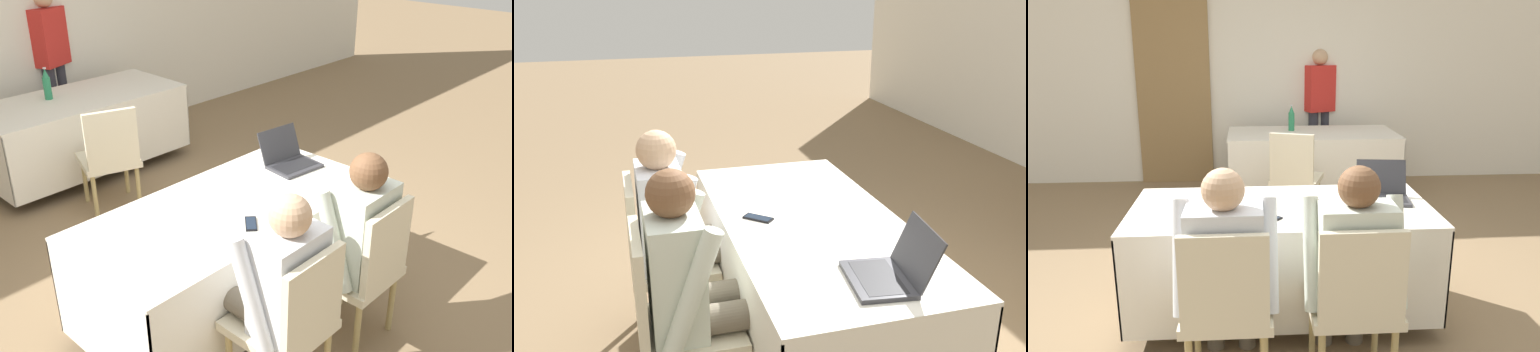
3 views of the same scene
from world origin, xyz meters
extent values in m
plane|color=#846B4C|center=(0.00, 0.00, 0.00)|extent=(24.00, 24.00, 0.00)
cube|color=white|center=(0.00, 0.00, 0.71)|extent=(1.82, 0.86, 0.02)
cube|color=white|center=(0.00, -0.43, 0.41)|extent=(1.82, 0.01, 0.59)
cube|color=white|center=(0.00, 0.43, 0.41)|extent=(1.82, 0.01, 0.59)
cube|color=white|center=(-0.91, 0.00, 0.41)|extent=(0.01, 0.86, 0.59)
cube|color=white|center=(0.91, 0.00, 0.41)|extent=(0.01, 0.86, 0.59)
cylinder|color=#333333|center=(0.00, 0.00, 0.06)|extent=(0.06, 0.06, 0.11)
cube|color=white|center=(0.49, 2.45, 0.71)|extent=(1.82, 0.86, 0.02)
cube|color=white|center=(0.49, 2.02, 0.41)|extent=(1.82, 0.01, 0.59)
cube|color=white|center=(0.49, 2.87, 0.41)|extent=(1.82, 0.01, 0.59)
cube|color=white|center=(1.40, 2.45, 0.41)|extent=(0.01, 0.86, 0.59)
cylinder|color=#333333|center=(0.49, 2.45, 0.06)|extent=(0.06, 0.06, 0.11)
cube|color=#333338|center=(0.64, 0.04, 0.73)|extent=(0.34, 0.27, 0.02)
cube|color=black|center=(0.64, 0.04, 0.74)|extent=(0.30, 0.19, 0.00)
cube|color=#333338|center=(0.66, 0.20, 0.85)|extent=(0.33, 0.13, 0.21)
cube|color=black|center=(0.66, 0.20, 0.85)|extent=(0.29, 0.11, 0.18)
cube|color=black|center=(-0.08, -0.25, 0.73)|extent=(0.15, 0.15, 0.01)
cube|color=#192333|center=(-0.08, -0.25, 0.73)|extent=(0.13, 0.13, 0.00)
cube|color=white|center=(0.37, -0.13, 0.72)|extent=(0.23, 0.31, 0.00)
cylinder|color=#288456|center=(0.28, 2.57, 0.82)|extent=(0.07, 0.07, 0.20)
cone|color=#288456|center=(0.28, 2.57, 0.96)|extent=(0.06, 0.06, 0.08)
cylinder|color=silver|center=(0.28, 2.57, 1.00)|extent=(0.03, 0.03, 0.01)
cylinder|color=tan|center=(-0.14, -0.48, 0.20)|extent=(0.04, 0.04, 0.39)
cube|color=beige|center=(-0.31, -0.66, 0.42)|extent=(0.44, 0.44, 0.05)
cube|color=beige|center=(-0.31, -0.86, 0.67)|extent=(0.40, 0.04, 0.45)
cylinder|color=tan|center=(0.49, -0.48, 0.20)|extent=(0.04, 0.04, 0.39)
cylinder|color=tan|center=(0.14, -0.48, 0.20)|extent=(0.04, 0.04, 0.39)
cylinder|color=tan|center=(0.49, -0.84, 0.20)|extent=(0.04, 0.04, 0.39)
cylinder|color=tan|center=(0.14, -0.84, 0.20)|extent=(0.04, 0.04, 0.39)
cube|color=beige|center=(0.31, -0.66, 0.42)|extent=(0.44, 0.44, 0.05)
cube|color=beige|center=(0.31, -0.86, 0.67)|extent=(0.40, 0.04, 0.45)
cylinder|color=tan|center=(0.48, 1.77, 0.20)|extent=(0.04, 0.04, 0.39)
cylinder|color=tan|center=(0.14, 1.89, 0.20)|extent=(0.04, 0.04, 0.39)
cylinder|color=tan|center=(0.36, 1.44, 0.20)|extent=(0.04, 0.04, 0.39)
cylinder|color=tan|center=(0.03, 1.56, 0.20)|extent=(0.04, 0.04, 0.39)
cube|color=beige|center=(0.25, 1.66, 0.42)|extent=(0.56, 0.56, 0.05)
cube|color=beige|center=(0.19, 1.48, 0.67)|extent=(0.40, 0.17, 0.45)
cylinder|color=#665B4C|center=(-0.22, -0.53, 0.51)|extent=(0.13, 0.42, 0.13)
cylinder|color=#665B4C|center=(-0.40, -0.53, 0.51)|extent=(0.13, 0.42, 0.13)
cylinder|color=#665B4C|center=(-0.22, -0.35, 0.22)|extent=(0.10, 0.10, 0.44)
cylinder|color=#665B4C|center=(-0.40, -0.35, 0.22)|extent=(0.10, 0.10, 0.44)
cube|color=silver|center=(-0.31, -0.71, 0.70)|extent=(0.36, 0.22, 0.52)
cylinder|color=silver|center=(-0.10, -0.67, 0.71)|extent=(0.08, 0.26, 0.54)
cylinder|color=silver|center=(-0.52, -0.67, 0.71)|extent=(0.08, 0.26, 0.54)
sphere|color=tan|center=(-0.31, -0.71, 1.05)|extent=(0.20, 0.20, 0.20)
cylinder|color=#665B4C|center=(0.40, -0.53, 0.51)|extent=(0.13, 0.42, 0.13)
cylinder|color=#665B4C|center=(0.22, -0.53, 0.51)|extent=(0.13, 0.42, 0.13)
cylinder|color=#665B4C|center=(0.40, -0.35, 0.22)|extent=(0.10, 0.10, 0.44)
cylinder|color=#665B4C|center=(0.22, -0.35, 0.22)|extent=(0.10, 0.10, 0.44)
cube|color=silver|center=(0.31, -0.71, 0.70)|extent=(0.36, 0.22, 0.52)
cylinder|color=silver|center=(0.52, -0.67, 0.71)|extent=(0.08, 0.26, 0.54)
cylinder|color=silver|center=(0.10, -0.67, 0.71)|extent=(0.08, 0.26, 0.54)
sphere|color=brown|center=(0.31, -0.71, 1.05)|extent=(0.20, 0.20, 0.20)
cylinder|color=#33333D|center=(0.60, 3.14, 0.42)|extent=(0.12, 0.12, 0.85)
cylinder|color=#33333D|center=(0.74, 3.21, 0.42)|extent=(0.12, 0.12, 0.85)
cube|color=red|center=(0.67, 3.18, 1.12)|extent=(0.39, 0.32, 0.55)
camera|label=1|loc=(-2.00, -2.09, 2.29)|focal=40.00mm
camera|label=2|loc=(2.44, -0.90, 1.86)|focal=40.00mm
camera|label=3|loc=(-0.19, -2.87, 1.71)|focal=35.00mm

